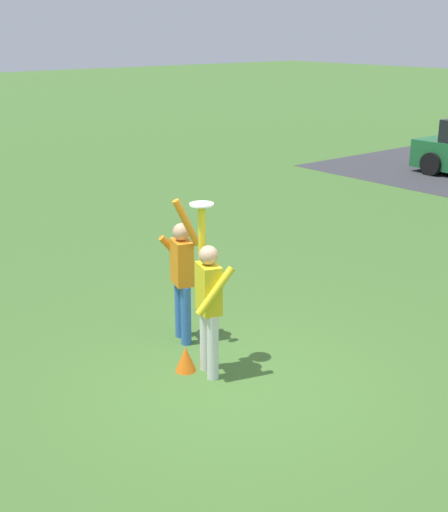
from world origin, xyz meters
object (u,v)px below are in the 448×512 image
person_catcher (209,299)px  field_cone_orange (186,359)px  person_defender (182,272)px  frisbee_disc (202,204)px

person_catcher → field_cone_orange: person_catcher is taller
person_catcher → person_defender: bearing=0.0°
person_defender → field_cone_orange: 1.21m
person_catcher → person_defender: size_ratio=1.02×
person_defender → field_cone_orange: size_ratio=6.38×
person_catcher → field_cone_orange: bearing=54.3°
person_defender → frisbee_disc: frisbee_disc is taller
person_catcher → person_defender: (-0.98, 0.32, -0.00)m
person_defender → frisbee_disc: (0.77, -0.25, 1.11)m
frisbee_disc → field_cone_orange: 1.95m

